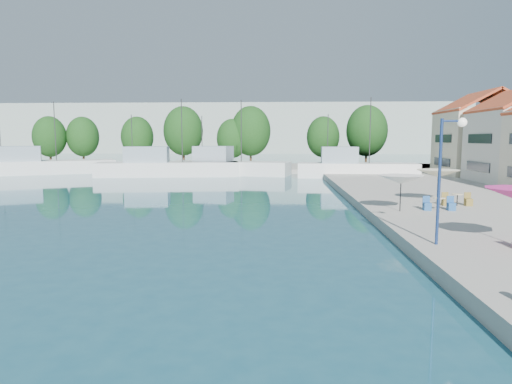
# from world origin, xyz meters

# --- Properties ---
(quay_far) EXTENTS (90.00, 16.00, 0.60)m
(quay_far) POSITION_xyz_m (-8.00, 67.00, 0.30)
(quay_far) COLOR #A8A397
(quay_far) RESTS_ON ground
(hill_west) EXTENTS (180.00, 40.00, 16.00)m
(hill_west) POSITION_xyz_m (-30.00, 160.00, 8.00)
(hill_west) COLOR #95A398
(hill_west) RESTS_ON ground
(hill_east) EXTENTS (140.00, 40.00, 12.00)m
(hill_east) POSITION_xyz_m (40.00, 180.00, 6.00)
(hill_east) COLOR #95A398
(hill_east) RESTS_ON ground
(building_06) EXTENTS (9.00, 8.80, 10.20)m
(building_06) POSITION_xyz_m (24.00, 51.00, 5.50)
(building_06) COLOR beige
(building_06) RESTS_ON quay_right
(trawler_01) EXTENTS (19.16, 13.07, 10.20)m
(trawler_01) POSITION_xyz_m (-32.19, 57.08, 1.07)
(trawler_01) COLOR silver
(trawler_01) RESTS_ON ground
(trawler_02) EXTENTS (18.37, 7.20, 10.20)m
(trawler_02) POSITION_xyz_m (-14.00, 54.40, 1.07)
(trawler_02) COLOR silver
(trawler_02) RESTS_ON ground
(trawler_03) EXTENTS (16.36, 7.61, 10.20)m
(trawler_03) POSITION_xyz_m (-6.27, 57.10, 1.07)
(trawler_03) COLOR silver
(trawler_03) RESTS_ON ground
(trawler_04) EXTENTS (14.73, 4.47, 10.20)m
(trawler_04) POSITION_xyz_m (9.89, 53.54, 1.07)
(trawler_04) COLOR white
(trawler_04) RESTS_ON ground
(tree_01) EXTENTS (5.27, 5.27, 7.80)m
(tree_01) POSITION_xyz_m (-36.46, 69.06, 5.10)
(tree_01) COLOR #3F2B19
(tree_01) RESTS_ON quay_far
(tree_02) EXTENTS (5.28, 5.28, 7.81)m
(tree_02) POSITION_xyz_m (-31.95, 71.27, 5.11)
(tree_02) COLOR #3F2B19
(tree_02) RESTS_ON quay_far
(tree_03) EXTENTS (5.27, 5.27, 7.81)m
(tree_03) POSITION_xyz_m (-22.72, 71.14, 5.10)
(tree_03) COLOR #3F2B19
(tree_03) RESTS_ON quay_far
(tree_04) EXTENTS (6.32, 6.32, 9.36)m
(tree_04) POSITION_xyz_m (-14.77, 69.84, 6.00)
(tree_04) COLOR #3F2B19
(tree_04) RESTS_ON quay_far
(tree_05) EXTENTS (4.92, 4.92, 7.29)m
(tree_05) POSITION_xyz_m (-6.74, 68.50, 4.80)
(tree_05) COLOR #3F2B19
(tree_05) RESTS_ON quay_far
(tree_06) EXTENTS (6.28, 6.28, 9.30)m
(tree_06) POSITION_xyz_m (-3.87, 69.04, 5.97)
(tree_06) COLOR #3F2B19
(tree_06) RESTS_ON quay_far
(tree_07) EXTENTS (5.22, 5.22, 7.73)m
(tree_07) POSITION_xyz_m (7.62, 70.26, 5.06)
(tree_07) COLOR #3F2B19
(tree_07) RESTS_ON quay_far
(tree_08) EXTENTS (6.30, 6.30, 9.33)m
(tree_08) POSITION_xyz_m (14.11, 68.26, 5.99)
(tree_08) COLOR #3F2B19
(tree_08) RESTS_ON quay_far
(umbrella_white) EXTENTS (2.69, 2.69, 2.11)m
(umbrella_white) POSITION_xyz_m (7.74, 23.40, 2.46)
(umbrella_white) COLOR black
(umbrella_white) RESTS_ON quay_right
(umbrella_cream) EXTENTS (2.90, 2.90, 2.16)m
(umbrella_cream) POSITION_xyz_m (11.26, 27.55, 2.51)
(umbrella_cream) COLOR black
(umbrella_cream) RESTS_ON quay_right
(cafe_table_02) EXTENTS (1.82, 0.70, 0.76)m
(cafe_table_02) POSITION_xyz_m (10.11, 23.81, 0.89)
(cafe_table_02) COLOR black
(cafe_table_02) RESTS_ON quay_right
(cafe_table_03) EXTENTS (1.82, 0.70, 0.76)m
(cafe_table_03) POSITION_xyz_m (11.90, 25.79, 0.89)
(cafe_table_03) COLOR black
(cafe_table_03) RESTS_ON quay_right
(street_lamp) EXTENTS (1.04, 0.36, 5.03)m
(street_lamp) POSITION_xyz_m (7.32, 15.01, 4.09)
(street_lamp) COLOR navy
(street_lamp) RESTS_ON quay_right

